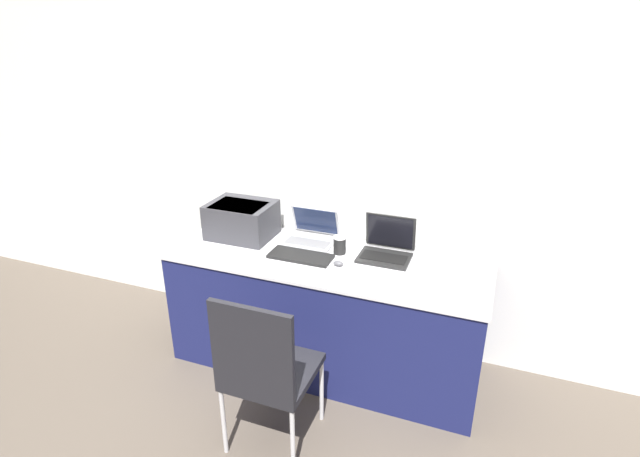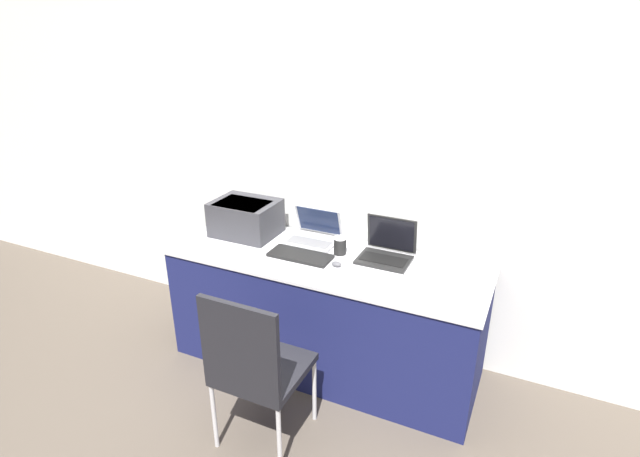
{
  "view_description": "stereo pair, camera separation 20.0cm",
  "coord_description": "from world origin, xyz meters",
  "px_view_note": "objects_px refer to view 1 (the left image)",
  "views": [
    {
      "loc": [
        0.95,
        -2.25,
        2.15
      ],
      "look_at": [
        -0.06,
        0.37,
        0.96
      ],
      "focal_mm": 28.0,
      "sensor_mm": 36.0,
      "label": 1
    },
    {
      "loc": [
        1.13,
        -2.17,
        2.15
      ],
      "look_at": [
        -0.06,
        0.37,
        0.96
      ],
      "focal_mm": 28.0,
      "sensor_mm": 36.0,
      "label": 2
    }
  ],
  "objects_px": {
    "laptop_right": "(387,248)",
    "chair": "(265,366)",
    "external_keyboard": "(301,256)",
    "printer": "(241,219)",
    "mouse": "(338,263)",
    "laptop_left": "(311,235)",
    "coffee_cup": "(340,245)"
  },
  "relations": [
    {
      "from": "laptop_right",
      "to": "external_keyboard",
      "type": "height_order",
      "value": "laptop_right"
    },
    {
      "from": "laptop_right",
      "to": "mouse",
      "type": "relative_size",
      "value": 5.06
    },
    {
      "from": "laptop_right",
      "to": "laptop_left",
      "type": "bearing_deg",
      "value": 176.08
    },
    {
      "from": "coffee_cup",
      "to": "mouse",
      "type": "xyz_separation_m",
      "value": [
        0.05,
        -0.17,
        -0.04
      ]
    },
    {
      "from": "laptop_left",
      "to": "coffee_cup",
      "type": "xyz_separation_m",
      "value": [
        0.23,
        -0.1,
        0.01
      ]
    },
    {
      "from": "coffee_cup",
      "to": "chair",
      "type": "distance_m",
      "value": 0.94
    },
    {
      "from": "laptop_left",
      "to": "chair",
      "type": "bearing_deg",
      "value": -81.63
    },
    {
      "from": "printer",
      "to": "laptop_right",
      "type": "distance_m",
      "value": 0.99
    },
    {
      "from": "printer",
      "to": "mouse",
      "type": "relative_size",
      "value": 6.77
    },
    {
      "from": "printer",
      "to": "external_keyboard",
      "type": "height_order",
      "value": "printer"
    },
    {
      "from": "laptop_right",
      "to": "mouse",
      "type": "xyz_separation_m",
      "value": [
        -0.24,
        -0.23,
        -0.04
      ]
    },
    {
      "from": "external_keyboard",
      "to": "mouse",
      "type": "bearing_deg",
      "value": -4.49
    },
    {
      "from": "chair",
      "to": "coffee_cup",
      "type": "bearing_deg",
      "value": 84.33
    },
    {
      "from": "laptop_left",
      "to": "printer",
      "type": "bearing_deg",
      "value": -169.61
    },
    {
      "from": "external_keyboard",
      "to": "coffee_cup",
      "type": "xyz_separation_m",
      "value": [
        0.2,
        0.15,
        0.05
      ]
    },
    {
      "from": "external_keyboard",
      "to": "printer",
      "type": "bearing_deg",
      "value": 161.96
    },
    {
      "from": "laptop_right",
      "to": "chair",
      "type": "distance_m",
      "value": 1.07
    },
    {
      "from": "laptop_left",
      "to": "laptop_right",
      "type": "xyz_separation_m",
      "value": [
        0.52,
        -0.04,
        0.01
      ]
    },
    {
      "from": "chair",
      "to": "mouse",
      "type": "bearing_deg",
      "value": 79.21
    },
    {
      "from": "printer",
      "to": "laptop_left",
      "type": "xyz_separation_m",
      "value": [
        0.47,
        0.09,
        -0.08
      ]
    },
    {
      "from": "laptop_left",
      "to": "external_keyboard",
      "type": "xyz_separation_m",
      "value": [
        0.03,
        -0.25,
        -0.04
      ]
    },
    {
      "from": "laptop_right",
      "to": "coffee_cup",
      "type": "distance_m",
      "value": 0.29
    },
    {
      "from": "laptop_right",
      "to": "coffee_cup",
      "type": "height_order",
      "value": "laptop_right"
    },
    {
      "from": "external_keyboard",
      "to": "coffee_cup",
      "type": "height_order",
      "value": "coffee_cup"
    },
    {
      "from": "printer",
      "to": "mouse",
      "type": "distance_m",
      "value": 0.78
    },
    {
      "from": "laptop_right",
      "to": "external_keyboard",
      "type": "relative_size",
      "value": 0.8
    },
    {
      "from": "laptop_right",
      "to": "external_keyboard",
      "type": "xyz_separation_m",
      "value": [
        -0.49,
        -0.21,
        -0.04
      ]
    },
    {
      "from": "laptop_right",
      "to": "external_keyboard",
      "type": "bearing_deg",
      "value": -156.52
    },
    {
      "from": "printer",
      "to": "laptop_right",
      "type": "bearing_deg",
      "value": 2.9
    },
    {
      "from": "laptop_right",
      "to": "printer",
      "type": "bearing_deg",
      "value": -177.1
    },
    {
      "from": "printer",
      "to": "chair",
      "type": "distance_m",
      "value": 1.15
    },
    {
      "from": "laptop_right",
      "to": "external_keyboard",
      "type": "distance_m",
      "value": 0.53
    }
  ]
}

